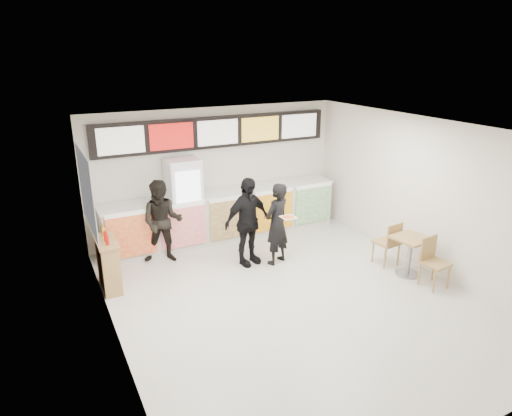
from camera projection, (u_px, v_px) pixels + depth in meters
floor at (293, 299)px, 8.11m from camera, size 7.00×7.00×0.00m
ceiling at (298, 130)px, 7.12m from camera, size 7.00×7.00×0.00m
wall_back at (217, 172)px, 10.57m from camera, size 6.00×0.00×6.00m
wall_left at (111, 254)px, 6.34m from camera, size 0.00×7.00×7.00m
wall_right at (427, 196)px, 8.89m from camera, size 0.00×7.00×7.00m
service_counter at (224, 215)px, 10.53m from camera, size 5.56×0.77×1.14m
menu_board at (217, 132)px, 10.18m from camera, size 5.50×0.14×0.70m
drinks_fridge at (184, 203)px, 10.00m from camera, size 0.70×0.67×2.00m
mirror_panel at (86, 191)px, 8.33m from camera, size 0.01×2.00×1.50m
customer_main at (277, 224)px, 9.22m from camera, size 0.73×0.62×1.71m
customer_left at (162, 222)px, 9.29m from camera, size 1.04×0.94×1.74m
customer_mid at (247, 222)px, 9.17m from camera, size 1.15×0.67×1.84m
pizza_slice at (288, 217)px, 8.75m from camera, size 0.36×0.36×0.02m
cafe_table at (410, 249)px, 8.81m from camera, size 0.70×1.65×0.94m
condiment_ledge at (108, 264)px, 8.33m from camera, size 0.35×0.85×1.14m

